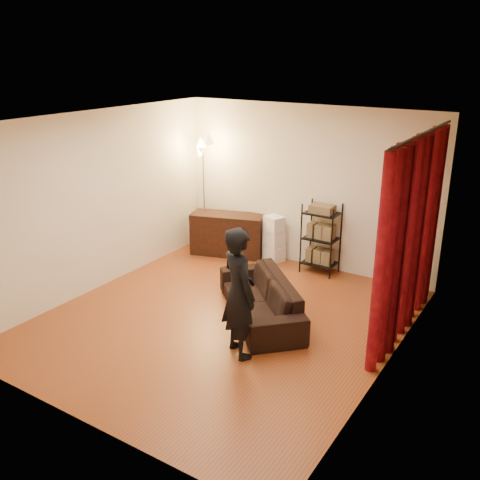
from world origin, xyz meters
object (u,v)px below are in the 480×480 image
Objects in this scene: sofa at (260,298)px; storage_boxes at (274,238)px; floor_lamp at (204,196)px; media_cabinet at (228,234)px; wire_shelf at (321,238)px; person at (239,293)px.

sofa is 2.37× the size of storage_boxes.
storage_boxes is 0.39× the size of floor_lamp.
media_cabinet is 1.09× the size of wire_shelf.
sofa is at bearing -37.94° from floor_lamp.
person is 3.12m from storage_boxes.
media_cabinet is 0.81m from floor_lamp.
person is 1.37× the size of wire_shelf.
sofa is 2.47m from media_cabinet.
person is 2.87m from wire_shelf.
wire_shelf is (-0.23, 2.85, -0.22)m from person.
wire_shelf is (1.75, 0.12, 0.22)m from media_cabinet.
media_cabinet is at bearing 10.78° from floor_lamp.
media_cabinet is at bearing -169.72° from storage_boxes.
sofa is 1.12m from person.
sofa is at bearing -42.99° from person.
floor_lamp is at bearing 164.64° from wire_shelf.
storage_boxes is (0.86, 0.16, 0.04)m from media_cabinet.
storage_boxes is (-1.13, 2.88, -0.40)m from person.
wire_shelf is at bearing 133.65° from sofa.
storage_boxes reaches higher than sofa.
person is at bearing -47.40° from floor_lamp.
floor_lamp reaches higher than sofa.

